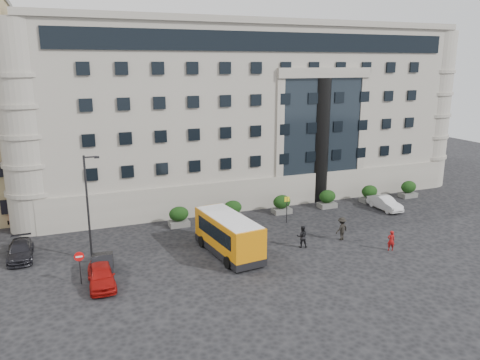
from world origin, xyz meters
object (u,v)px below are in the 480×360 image
object	(u,v)px
hedge_c	(282,204)
red_truck	(19,201)
parked_car_c	(20,251)
parked_car_d	(26,212)
hedge_e	(369,194)
pedestrian_a	(391,241)
bus_stop_sign	(287,205)
white_taxi	(385,203)
minibus	(229,234)
pedestrian_b	(302,237)
parked_car_a	(101,276)
hedge_a	(179,216)
pedestrian_c	(342,229)
hedge_f	(408,189)
parked_car_b	(103,266)
street_lamp	(88,204)
hedge_b	(233,210)
hedge_d	(327,199)
no_entry_sign	(79,261)

from	to	relation	value
hedge_c	red_truck	bearing A→B (deg)	161.54
parked_car_c	parked_car_d	world-z (taller)	parked_car_c
hedge_e	pedestrian_a	world-z (taller)	hedge_e
bus_stop_sign	white_taxi	world-z (taller)	bus_stop_sign
red_truck	parked_car_d	xyz separation A→B (m)	(0.59, -0.32, -1.03)
parked_car_d	pedestrian_a	bearing A→B (deg)	-38.04
bus_stop_sign	red_truck	world-z (taller)	red_truck
hedge_e	parked_car_c	xyz separation A→B (m)	(-33.80, -2.67, -0.29)
minibus	parked_car_c	xyz separation A→B (m)	(-14.98, 5.00, -1.04)
parked_car_c	pedestrian_b	xyz separation A→B (m)	(20.95, -5.86, 0.27)
parked_car_d	minibus	bearing A→B (deg)	-48.25
parked_car_a	parked_car_c	world-z (taller)	parked_car_a
parked_car_c	pedestrian_a	bearing A→B (deg)	-18.67
white_taxi	bus_stop_sign	bearing A→B (deg)	178.86
hedge_c	pedestrian_b	bearing A→B (deg)	-106.00
hedge_a	pedestrian_c	size ratio (longest dim) A/B	0.94
hedge_e	red_truck	xyz separation A→B (m)	(-34.39, 8.01, 0.71)
hedge_f	minibus	distance (m)	25.23
bus_stop_sign	pedestrian_c	xyz separation A→B (m)	(2.33, -5.50, -0.75)
parked_car_b	street_lamp	bearing A→B (deg)	104.86
hedge_b	pedestrian_a	distance (m)	14.74
hedge_b	pedestrian_b	size ratio (longest dim) A/B	1.02
parked_car_b	parked_car_d	size ratio (longest dim) A/B	0.94
hedge_b	pedestrian_a	world-z (taller)	hedge_b
street_lamp	hedge_e	bearing A→B (deg)	9.48
hedge_f	parked_car_b	world-z (taller)	hedge_f
parked_car_d	hedge_d	bearing A→B (deg)	-17.57
hedge_c	minibus	distance (m)	11.42
parked_car_c	pedestrian_c	bearing A→B (deg)	-13.06
street_lamp	parked_car_c	size ratio (longest dim) A/B	1.83
hedge_b	hedge_f	distance (m)	20.80
hedge_e	minibus	world-z (taller)	minibus
parked_car_c	white_taxi	size ratio (longest dim) A/B	1.06
hedge_a	pedestrian_c	xyz separation A→B (m)	(11.83, -8.30, 0.05)
red_truck	pedestrian_c	xyz separation A→B (m)	(25.41, -16.31, -0.66)
pedestrian_a	hedge_d	bearing A→B (deg)	-77.82
hedge_e	no_entry_sign	size ratio (longest dim) A/B	0.79
hedge_c	white_taxi	size ratio (longest dim) A/B	0.44
no_entry_sign	parked_car_b	bearing A→B (deg)	29.66
no_entry_sign	bus_stop_sign	bearing A→B (deg)	18.08
hedge_a	pedestrian_b	world-z (taller)	hedge_a
minibus	parked_car_d	size ratio (longest dim) A/B	1.72
street_lamp	red_truck	xyz separation A→B (m)	(-5.65, 12.81, -2.73)
parked_car_b	pedestrian_c	distance (m)	19.33
parked_car_c	hedge_d	bearing A→B (deg)	5.06
no_entry_sign	hedge_d	bearing A→B (deg)	19.76
red_truck	hedge_a	bearing A→B (deg)	-41.46
hedge_d	street_lamp	bearing A→B (deg)	-168.47
hedge_a	hedge_e	distance (m)	20.80
hedge_c	pedestrian_b	world-z (taller)	hedge_c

